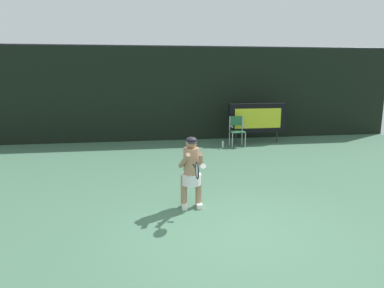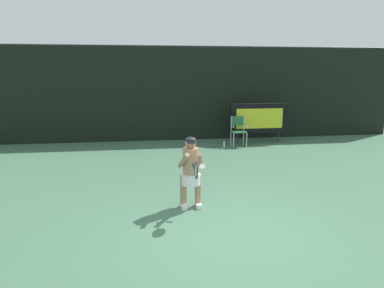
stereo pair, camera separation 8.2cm
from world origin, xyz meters
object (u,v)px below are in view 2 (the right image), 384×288
Objects in this scene: water_bottle at (224,144)px; tennis_player at (191,170)px; scoreboard at (259,118)px; umpire_chair at (238,129)px; tennis_racket at (196,170)px.

tennis_player reaches higher than water_bottle.
scoreboard reaches higher than umpire_chair.
water_bottle is (-1.48, -0.65, -0.82)m from scoreboard.
scoreboard is 1.08m from umpire_chair.
tennis_racket reaches higher than umpire_chair.
scoreboard reaches higher than water_bottle.
umpire_chair is (-0.92, -0.47, -0.33)m from scoreboard.
tennis_player is at bearing -110.07° from water_bottle.
tennis_racket is at bearing -117.24° from scoreboard.
water_bottle is (-0.57, -0.18, -0.50)m from umpire_chair.
scoreboard reaches higher than tennis_racket.
tennis_racket is at bearing -108.09° from water_bottle.
tennis_racket is at bearing -112.17° from umpire_chair.
scoreboard is 1.82m from water_bottle.
scoreboard is 3.65× the size of tennis_racket.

